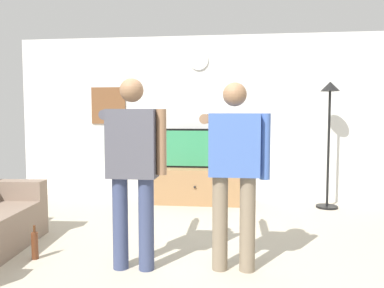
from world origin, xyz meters
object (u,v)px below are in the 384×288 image
(floor_lamp, at_px, (329,118))
(person_standing_nearer_couch, at_px, (234,164))
(person_standing_nearer_lamp, at_px, (133,162))
(framed_picture, at_px, (109,106))
(beverage_bottle, at_px, (35,245))
(television, at_px, (197,148))
(tv_stand, at_px, (197,185))
(wall_clock, at_px, (199,60))

(floor_lamp, relative_size, person_standing_nearer_couch, 1.13)
(person_standing_nearer_lamp, relative_size, person_standing_nearer_couch, 1.02)
(framed_picture, relative_size, beverage_bottle, 1.84)
(framed_picture, distance_m, person_standing_nearer_lamp, 3.26)
(beverage_bottle, bearing_deg, television, 63.22)
(tv_stand, relative_size, television, 1.26)
(person_standing_nearer_lamp, xyz_separation_m, person_standing_nearer_couch, (0.90, 0.08, -0.02))
(tv_stand, bearing_deg, floor_lamp, -3.10)
(wall_clock, distance_m, person_standing_nearer_couch, 3.23)
(framed_picture, xyz_separation_m, person_standing_nearer_lamp, (1.24, -2.96, -0.58))
(tv_stand, distance_m, wall_clock, 2.04)
(tv_stand, distance_m, framed_picture, 2.03)
(wall_clock, distance_m, framed_picture, 1.71)
(beverage_bottle, bearing_deg, framed_picture, 94.50)
(tv_stand, xyz_separation_m, framed_picture, (-1.54, 0.30, 1.29))
(television, bearing_deg, beverage_bottle, -116.78)
(framed_picture, xyz_separation_m, floor_lamp, (3.54, -0.40, -0.21))
(television, xyz_separation_m, wall_clock, (0.00, 0.24, 1.43))
(tv_stand, bearing_deg, wall_clock, 90.00)
(beverage_bottle, bearing_deg, person_standing_nearer_couch, -0.69)
(framed_picture, xyz_separation_m, beverage_bottle, (0.22, -2.86, -1.43))
(television, relative_size, framed_picture, 1.77)
(person_standing_nearer_lamp, xyz_separation_m, beverage_bottle, (-1.02, 0.11, -0.84))
(tv_stand, bearing_deg, framed_picture, 169.16)
(framed_picture, relative_size, floor_lamp, 0.32)
(wall_clock, relative_size, beverage_bottle, 0.94)
(person_standing_nearer_lamp, bearing_deg, framed_picture, 112.77)
(television, bearing_deg, person_standing_nearer_couch, -77.03)
(person_standing_nearer_couch, bearing_deg, television, 102.97)
(wall_clock, bearing_deg, television, -90.00)
(tv_stand, relative_size, person_standing_nearer_couch, 0.82)
(floor_lamp, xyz_separation_m, beverage_bottle, (-3.31, -2.45, -1.22))
(television, relative_size, wall_clock, 3.48)
(television, distance_m, wall_clock, 1.45)
(television, height_order, beverage_bottle, television)
(wall_clock, xyz_separation_m, person_standing_nearer_couch, (0.61, -2.87, -1.34))
(floor_lamp, bearing_deg, person_standing_nearer_lamp, -131.91)
(tv_stand, relative_size, person_standing_nearer_lamp, 0.80)
(framed_picture, relative_size, person_standing_nearer_lamp, 0.36)
(framed_picture, distance_m, beverage_bottle, 3.20)
(floor_lamp, bearing_deg, framed_picture, 173.50)
(tv_stand, bearing_deg, person_standing_nearer_couch, -76.80)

